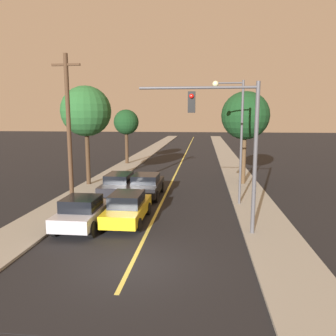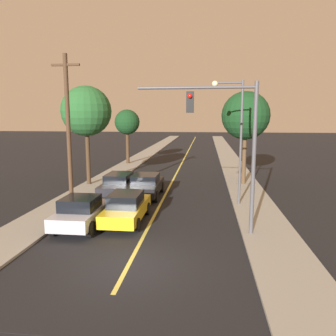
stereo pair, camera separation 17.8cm
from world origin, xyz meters
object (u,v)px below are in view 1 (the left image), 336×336
car_outer_lane_front (83,212)px  tree_right_near (245,116)px  utility_pole_left (69,130)px  tree_left_far (86,111)px  car_outer_lane_second (120,183)px  car_near_lane_front (128,207)px  traffic_signal_mast (229,132)px  streetlamp_right (235,126)px  tree_left_near (126,123)px  car_near_lane_second (146,185)px

car_outer_lane_front → tree_right_near: tree_right_near is taller
utility_pole_left → tree_left_far: bearing=101.5°
car_outer_lane_second → utility_pole_left: 5.68m
car_near_lane_front → traffic_signal_mast: traffic_signal_mast is taller
streetlamp_right → utility_pole_left: utility_pole_left is taller
streetlamp_right → tree_left_far: bearing=156.6°
tree_left_near → tree_left_far: (-0.34, -11.42, 1.05)m
tree_right_near → car_outer_lane_front: bearing=-128.6°
car_near_lane_second → traffic_signal_mast: size_ratio=0.68×
car_near_lane_front → streetlamp_right: size_ratio=0.61×
utility_pole_left → car_near_lane_second: bearing=41.7°
traffic_signal_mast → car_outer_lane_second: bearing=133.8°
traffic_signal_mast → streetlamp_right: (0.68, 5.02, 0.11)m
car_outer_lane_front → car_outer_lane_second: 6.97m
traffic_signal_mast → streetlamp_right: streetlamp_right is taller
tree_left_far → streetlamp_right: bearing=-23.4°
car_outer_lane_front → car_near_lane_second: bearing=73.5°
tree_left_near → tree_left_far: size_ratio=0.80×
tree_left_near → car_near_lane_front: bearing=-76.7°
tree_left_near → car_outer_lane_second: bearing=-78.7°
car_outer_lane_front → tree_left_far: (-3.12, 9.52, 4.85)m
car_near_lane_second → streetlamp_right: bearing=-15.7°
streetlamp_right → tree_left_far: size_ratio=0.97×
tree_left_far → car_near_lane_second: bearing=-31.0°
utility_pole_left → tree_left_far: 6.59m
car_near_lane_second → car_outer_lane_second: (-1.92, 0.48, -0.03)m
car_near_lane_front → car_outer_lane_second: 6.18m
streetlamp_right → tree_left_near: size_ratio=1.22×
car_near_lane_front → utility_pole_left: size_ratio=0.52×
car_near_lane_front → car_outer_lane_second: size_ratio=0.88×
tree_right_near → car_outer_lane_second: bearing=-155.4°
traffic_signal_mast → utility_pole_left: size_ratio=0.78×
car_outer_lane_front → traffic_signal_mast: traffic_signal_mast is taller
traffic_signal_mast → tree_right_near: size_ratio=0.94×
car_outer_lane_second → streetlamp_right: bearing=-15.3°
streetlamp_right → car_near_lane_front: bearing=-145.2°
tree_right_near → streetlamp_right: bearing=-102.4°
streetlamp_right → tree_left_near: 19.00m
tree_left_near → tree_right_near: 15.27m
streetlamp_right → car_near_lane_second: bearing=164.3°
car_near_lane_second → car_outer_lane_front: car_outer_lane_front is taller
car_near_lane_front → tree_left_near: size_ratio=0.75×
car_outer_lane_front → tree_right_near: bearing=51.4°
traffic_signal_mast → tree_left_far: bearing=135.8°
tree_left_near → tree_left_far: 11.48m
traffic_signal_mast → tree_left_near: (-9.55, 21.03, -0.02)m
car_near_lane_second → tree_left_far: tree_left_far is taller
car_outer_lane_front → streetlamp_right: 9.76m
car_near_lane_front → tree_left_far: tree_left_far is taller
streetlamp_right → tree_left_near: (-10.23, 16.01, -0.13)m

